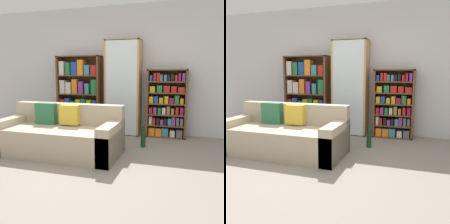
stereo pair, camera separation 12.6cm
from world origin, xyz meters
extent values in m
plane|color=gray|center=(0.00, 0.00, 0.00)|extent=(16.00, 16.00, 0.00)
cube|color=silver|center=(0.00, 2.46, 1.35)|extent=(6.83, 0.06, 2.70)
cube|color=tan|center=(-0.55, 0.63, 0.22)|extent=(1.96, 0.89, 0.43)
cube|color=tan|center=(-0.55, 0.98, 0.61)|extent=(1.96, 0.20, 0.35)
cube|color=tan|center=(-1.43, 0.63, 0.28)|extent=(0.20, 0.89, 0.55)
cube|color=tan|center=(0.33, 0.63, 0.28)|extent=(0.20, 0.89, 0.55)
cube|color=#2D6B47|center=(-0.89, 0.82, 0.61)|extent=(0.36, 0.12, 0.36)
cube|color=gold|center=(-0.45, 0.82, 0.61)|extent=(0.32, 0.12, 0.32)
cube|color=brown|center=(-1.39, 2.25, 0.83)|extent=(0.04, 0.32, 1.66)
cube|color=brown|center=(-0.43, 2.25, 0.83)|extent=(0.04, 0.32, 1.66)
cube|color=brown|center=(-0.91, 2.25, 1.65)|extent=(1.00, 0.32, 0.02)
cube|color=brown|center=(-0.91, 2.25, 0.01)|extent=(1.00, 0.32, 0.02)
cube|color=brown|center=(-0.91, 2.40, 0.83)|extent=(1.00, 0.01, 1.66)
cube|color=brown|center=(-0.91, 2.25, 0.43)|extent=(0.92, 0.32, 0.02)
cube|color=brown|center=(-0.91, 2.25, 0.83)|extent=(0.92, 0.32, 0.02)
cube|color=brown|center=(-0.91, 2.25, 1.23)|extent=(0.92, 0.32, 0.02)
cube|color=#237038|center=(-1.27, 2.24, 0.14)|extent=(0.15, 0.24, 0.22)
cube|color=orange|center=(-1.09, 2.24, 0.18)|extent=(0.13, 0.24, 0.32)
cube|color=#AD231E|center=(-0.92, 2.24, 0.14)|extent=(0.11, 0.24, 0.24)
cube|color=olive|center=(-0.73, 2.24, 0.14)|extent=(0.12, 0.24, 0.24)
cube|color=#5B5B60|center=(-0.55, 2.24, 0.16)|extent=(0.13, 0.24, 0.27)
cube|color=#AD231E|center=(-1.30, 2.24, 0.57)|extent=(0.10, 0.24, 0.27)
cube|color=#1E4293|center=(-1.17, 2.24, 0.59)|extent=(0.11, 0.24, 0.30)
cube|color=#237038|center=(-1.04, 2.24, 0.56)|extent=(0.10, 0.24, 0.24)
cube|color=gold|center=(-0.91, 2.24, 0.58)|extent=(0.11, 0.24, 0.28)
cube|color=#237038|center=(-0.79, 2.24, 0.59)|extent=(0.09, 0.24, 0.30)
cube|color=gold|center=(-0.66, 2.24, 0.58)|extent=(0.10, 0.24, 0.27)
cube|color=#1E4293|center=(-0.53, 2.24, 0.57)|extent=(0.08, 0.24, 0.27)
cube|color=beige|center=(-1.28, 2.24, 0.99)|extent=(0.12, 0.24, 0.29)
cube|color=beige|center=(-1.14, 2.24, 0.97)|extent=(0.13, 0.24, 0.25)
cube|color=orange|center=(-0.98, 2.24, 1.00)|extent=(0.12, 0.24, 0.31)
cube|color=#7A3384|center=(-0.84, 2.24, 0.98)|extent=(0.10, 0.24, 0.27)
cube|color=teal|center=(-0.69, 2.24, 0.96)|extent=(0.09, 0.24, 0.22)
cube|color=#237038|center=(-0.54, 2.24, 1.00)|extent=(0.12, 0.24, 0.31)
cube|color=beige|center=(-1.29, 2.24, 1.40)|extent=(0.11, 0.24, 0.30)
cube|color=#237038|center=(-1.14, 2.24, 1.38)|extent=(0.11, 0.24, 0.27)
cube|color=#1E4293|center=(-0.99, 2.24, 1.39)|extent=(0.13, 0.24, 0.28)
cube|color=orange|center=(-0.84, 2.24, 1.41)|extent=(0.13, 0.24, 0.33)
cube|color=teal|center=(-0.69, 2.24, 1.35)|extent=(0.12, 0.24, 0.22)
cube|color=#AD231E|center=(-0.54, 2.24, 1.35)|extent=(0.12, 0.24, 0.21)
cube|color=tan|center=(-0.25, 2.23, 0.98)|extent=(0.04, 0.36, 1.96)
cube|color=tan|center=(0.44, 2.23, 0.98)|extent=(0.04, 0.36, 1.96)
cube|color=tan|center=(0.09, 2.23, 1.95)|extent=(0.73, 0.36, 0.02)
cube|color=tan|center=(0.09, 2.23, 0.01)|extent=(0.73, 0.36, 0.02)
cube|color=tan|center=(0.09, 2.40, 0.98)|extent=(0.73, 0.01, 1.96)
cube|color=silver|center=(0.09, 2.05, 0.98)|extent=(0.65, 0.01, 1.94)
cube|color=tan|center=(0.09, 2.23, 0.34)|extent=(0.65, 0.32, 0.02)
cube|color=tan|center=(0.09, 2.23, 0.66)|extent=(0.65, 0.32, 0.02)
cube|color=tan|center=(0.09, 2.23, 0.98)|extent=(0.65, 0.32, 0.02)
cube|color=tan|center=(0.09, 2.23, 1.30)|extent=(0.65, 0.32, 0.02)
cube|color=tan|center=(0.09, 2.23, 1.62)|extent=(0.65, 0.32, 0.02)
cylinder|color=silver|center=(-0.16, 2.21, 0.06)|extent=(0.01, 0.01, 0.08)
cone|color=silver|center=(-0.16, 2.21, 0.16)|extent=(0.07, 0.07, 0.10)
cylinder|color=silver|center=(-0.06, 2.23, 0.06)|extent=(0.01, 0.01, 0.08)
cone|color=silver|center=(-0.06, 2.23, 0.16)|extent=(0.07, 0.07, 0.10)
cylinder|color=silver|center=(0.04, 2.23, 0.06)|extent=(0.01, 0.01, 0.08)
cone|color=silver|center=(0.04, 2.23, 0.16)|extent=(0.07, 0.07, 0.10)
cylinder|color=silver|center=(0.14, 2.23, 0.06)|extent=(0.01, 0.01, 0.08)
cone|color=silver|center=(0.14, 2.23, 0.16)|extent=(0.07, 0.07, 0.10)
cylinder|color=silver|center=(0.24, 2.21, 0.06)|extent=(0.01, 0.01, 0.08)
cone|color=silver|center=(0.24, 2.21, 0.16)|extent=(0.07, 0.07, 0.10)
cylinder|color=silver|center=(0.35, 2.24, 0.06)|extent=(0.01, 0.01, 0.08)
cone|color=silver|center=(0.35, 2.24, 0.16)|extent=(0.07, 0.07, 0.10)
cylinder|color=silver|center=(-0.16, 2.23, 0.39)|extent=(0.01, 0.01, 0.07)
cone|color=silver|center=(-0.16, 2.23, 0.47)|extent=(0.07, 0.07, 0.08)
cylinder|color=silver|center=(-0.06, 2.22, 0.39)|extent=(0.01, 0.01, 0.07)
cone|color=silver|center=(-0.06, 2.22, 0.47)|extent=(0.07, 0.07, 0.08)
cylinder|color=silver|center=(0.04, 2.21, 0.39)|extent=(0.01, 0.01, 0.07)
cone|color=silver|center=(0.04, 2.21, 0.47)|extent=(0.07, 0.07, 0.08)
cylinder|color=silver|center=(0.14, 2.21, 0.39)|extent=(0.01, 0.01, 0.07)
cone|color=silver|center=(0.14, 2.21, 0.47)|extent=(0.07, 0.07, 0.08)
cylinder|color=silver|center=(0.24, 2.22, 0.39)|extent=(0.01, 0.01, 0.07)
cone|color=silver|center=(0.24, 2.22, 0.47)|extent=(0.07, 0.07, 0.08)
cylinder|color=silver|center=(0.35, 2.23, 0.39)|extent=(0.01, 0.01, 0.07)
cone|color=silver|center=(0.35, 2.23, 0.47)|extent=(0.07, 0.07, 0.08)
cylinder|color=silver|center=(-0.11, 2.23, 0.72)|extent=(0.01, 0.01, 0.08)
cone|color=silver|center=(-0.11, 2.23, 0.81)|extent=(0.09, 0.09, 0.10)
cylinder|color=silver|center=(0.09, 2.23, 0.72)|extent=(0.01, 0.01, 0.08)
cone|color=silver|center=(0.09, 2.23, 0.81)|extent=(0.09, 0.09, 0.10)
cylinder|color=silver|center=(0.29, 2.22, 0.72)|extent=(0.01, 0.01, 0.08)
cone|color=silver|center=(0.29, 2.22, 0.81)|extent=(0.09, 0.09, 0.10)
cylinder|color=silver|center=(-0.13, 2.23, 1.03)|extent=(0.01, 0.01, 0.08)
cone|color=silver|center=(-0.13, 2.23, 1.12)|extent=(0.09, 0.09, 0.10)
cylinder|color=silver|center=(0.02, 2.24, 1.03)|extent=(0.01, 0.01, 0.08)
cone|color=silver|center=(0.02, 2.24, 1.12)|extent=(0.09, 0.09, 0.10)
cylinder|color=silver|center=(0.17, 2.22, 1.03)|extent=(0.01, 0.01, 0.08)
cone|color=silver|center=(0.17, 2.22, 1.12)|extent=(0.09, 0.09, 0.10)
cylinder|color=silver|center=(0.32, 2.21, 1.03)|extent=(0.01, 0.01, 0.08)
cone|color=silver|center=(0.32, 2.21, 1.12)|extent=(0.09, 0.09, 0.10)
cylinder|color=silver|center=(-0.11, 2.23, 1.35)|extent=(0.01, 0.01, 0.07)
cone|color=silver|center=(-0.11, 2.23, 1.42)|extent=(0.09, 0.09, 0.08)
cylinder|color=silver|center=(0.09, 2.25, 1.35)|extent=(0.01, 0.01, 0.07)
cone|color=silver|center=(0.09, 2.25, 1.42)|extent=(0.09, 0.09, 0.08)
cylinder|color=silver|center=(0.29, 2.23, 1.35)|extent=(0.01, 0.01, 0.07)
cone|color=silver|center=(0.29, 2.23, 1.42)|extent=(0.09, 0.09, 0.08)
cylinder|color=silver|center=(-0.11, 2.24, 1.67)|extent=(0.01, 0.01, 0.07)
cone|color=silver|center=(-0.11, 2.24, 1.74)|extent=(0.09, 0.09, 0.08)
cylinder|color=silver|center=(0.09, 2.23, 1.67)|extent=(0.01, 0.01, 0.07)
cone|color=silver|center=(0.09, 2.23, 1.74)|extent=(0.09, 0.09, 0.08)
cylinder|color=silver|center=(0.29, 2.24, 1.67)|extent=(0.01, 0.01, 0.07)
cone|color=silver|center=(0.29, 2.24, 1.74)|extent=(0.09, 0.09, 0.08)
cube|color=brown|center=(0.62, 2.25, 0.68)|extent=(0.04, 0.32, 1.37)
cube|color=brown|center=(1.37, 2.25, 0.68)|extent=(0.04, 0.32, 1.37)
cube|color=brown|center=(1.00, 2.25, 1.36)|extent=(0.79, 0.32, 0.02)
cube|color=brown|center=(1.00, 2.25, 0.01)|extent=(0.79, 0.32, 0.02)
cube|color=brown|center=(1.00, 2.40, 0.68)|extent=(0.79, 0.01, 1.37)
cube|color=brown|center=(1.00, 2.25, 0.24)|extent=(0.71, 0.32, 0.02)
cube|color=brown|center=(1.00, 2.25, 0.46)|extent=(0.71, 0.32, 0.02)
cube|color=brown|center=(1.00, 2.25, 0.68)|extent=(0.71, 0.32, 0.02)
cube|color=brown|center=(1.00, 2.25, 0.90)|extent=(0.71, 0.32, 0.02)
cube|color=brown|center=(1.00, 2.25, 1.12)|extent=(0.71, 0.32, 0.02)
cube|color=orange|center=(0.72, 2.24, 0.10)|extent=(0.12, 0.24, 0.16)
cube|color=orange|center=(0.86, 2.24, 0.10)|extent=(0.12, 0.24, 0.16)
cube|color=teal|center=(0.99, 2.24, 0.11)|extent=(0.12, 0.24, 0.17)
cube|color=beige|center=(1.14, 2.24, 0.09)|extent=(0.10, 0.24, 0.13)
cube|color=#5B5B60|center=(1.27, 2.24, 0.10)|extent=(0.12, 0.24, 0.15)
cube|color=beige|center=(0.69, 2.24, 0.34)|extent=(0.06, 0.24, 0.17)
cube|color=#AD231E|center=(0.76, 2.24, 0.33)|extent=(0.06, 0.24, 0.14)
cube|color=black|center=(0.85, 2.24, 0.33)|extent=(0.06, 0.24, 0.15)
cube|color=#7A3384|center=(0.92, 2.24, 0.31)|extent=(0.06, 0.24, 0.11)
cube|color=black|center=(0.99, 2.24, 0.32)|extent=(0.05, 0.24, 0.14)
cube|color=teal|center=(1.07, 2.24, 0.33)|extent=(0.07, 0.24, 0.14)
cube|color=#7A3384|center=(1.15, 2.24, 0.34)|extent=(0.07, 0.24, 0.17)
cube|color=#5B5B60|center=(1.23, 2.24, 0.34)|extent=(0.05, 0.24, 0.16)
cube|color=#5B5B60|center=(1.30, 2.24, 0.33)|extent=(0.05, 0.24, 0.15)
cube|color=#AD231E|center=(0.69, 2.24, 0.54)|extent=(0.06, 0.24, 0.13)
cube|color=#7A3384|center=(0.78, 2.24, 0.54)|extent=(0.07, 0.24, 0.13)
cube|color=#237038|center=(0.87, 2.24, 0.54)|extent=(0.06, 0.24, 0.13)
cube|color=beige|center=(0.95, 2.24, 0.54)|extent=(0.07, 0.24, 0.13)
cube|color=olive|center=(1.04, 2.24, 0.56)|extent=(0.06, 0.24, 0.17)
cube|color=olive|center=(1.12, 2.24, 0.54)|extent=(0.05, 0.24, 0.13)
cube|color=#AD231E|center=(1.21, 2.24, 0.55)|extent=(0.06, 0.24, 0.15)
cube|color=#8E1947|center=(1.30, 2.24, 0.55)|extent=(0.06, 0.24, 0.15)
cube|color=gold|center=(0.70, 2.24, 0.76)|extent=(0.08, 0.24, 0.13)
cube|color=#1E4293|center=(0.80, 2.24, 0.76)|extent=(0.08, 0.24, 0.14)
cube|color=gold|center=(0.90, 2.24, 0.75)|extent=(0.08, 0.24, 0.11)
cube|color=gold|center=(1.00, 2.24, 0.77)|extent=(0.07, 0.24, 0.15)
cube|color=#8E1947|center=(1.10, 2.24, 0.75)|extent=(0.08, 0.24, 0.11)
cube|color=#237038|center=(1.20, 2.24, 0.78)|extent=(0.08, 0.24, 0.17)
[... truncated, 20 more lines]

